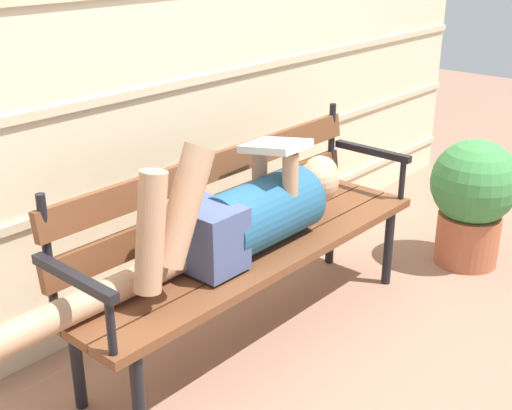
# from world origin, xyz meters

# --- Properties ---
(ground_plane) EXTENTS (12.00, 12.00, 0.00)m
(ground_plane) POSITION_xyz_m (0.00, 0.00, 0.00)
(ground_plane) COLOR #936B56
(house_siding) EXTENTS (5.10, 0.08, 2.38)m
(house_siding) POSITION_xyz_m (0.00, 0.74, 1.19)
(house_siding) COLOR beige
(house_siding) RESTS_ON ground
(park_bench) EXTENTS (1.75, 0.45, 0.83)m
(park_bench) POSITION_xyz_m (-0.00, 0.24, 0.47)
(park_bench) COLOR brown
(park_bench) RESTS_ON ground
(reclining_person) EXTENTS (1.64, 0.27, 0.54)m
(reclining_person) POSITION_xyz_m (-0.09, 0.17, 0.58)
(reclining_person) COLOR #23567A
(potted_plant) EXTENTS (0.43, 0.43, 0.66)m
(potted_plant) POSITION_xyz_m (1.24, -0.19, 0.36)
(potted_plant) COLOR #AD5B3D
(potted_plant) RESTS_ON ground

